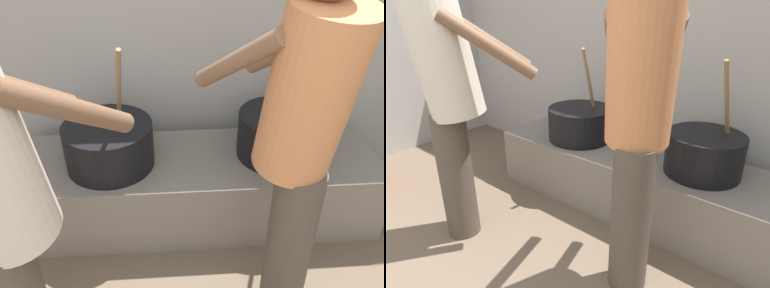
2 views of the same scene
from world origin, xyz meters
TOP-DOWN VIEW (x-y plane):
  - block_enclosure_rear at (0.00, 2.60)m, footprint 5.21×0.20m
  - hearth_ledge at (-0.10, 2.08)m, footprint 2.07×0.60m
  - cooking_pot_main at (0.37, 2.09)m, footprint 0.46×0.46m
  - cooking_pot_secondary at (-0.57, 2.06)m, footprint 0.48×0.48m
  - cook_in_orange_shirt at (0.25, 1.46)m, footprint 0.61×0.75m

SIDE VIEW (x-z plane):
  - hearth_ledge at x=-0.10m, z-range 0.00..0.42m
  - cooking_pot_secondary at x=-0.57m, z-range 0.20..0.90m
  - cooking_pot_main at x=0.37m, z-range 0.20..0.90m
  - cook_in_orange_shirt at x=0.25m, z-range 0.12..1.77m
  - block_enclosure_rear at x=0.00m, z-range 0.00..2.17m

